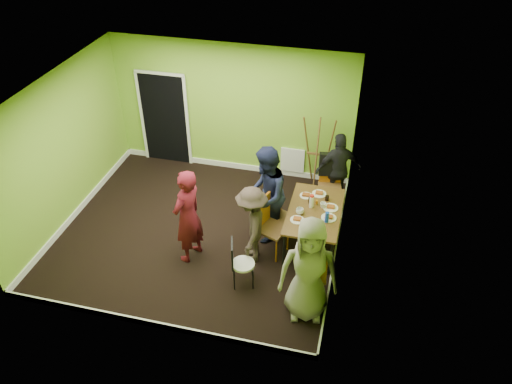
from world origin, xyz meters
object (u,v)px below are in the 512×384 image
at_px(dining_table, 315,213).
at_px(person_front_end, 309,270).
at_px(chair_back_end, 331,171).
at_px(person_standing, 188,216).
at_px(thermos, 311,202).
at_px(orange_bottle, 317,202).
at_px(person_left_near, 252,225).
at_px(person_back_end, 338,170).
at_px(easel, 318,153).
at_px(chair_left_far, 280,213).
at_px(chair_front_end, 311,273).
at_px(person_left_far, 266,195).
at_px(blue_bottle, 327,217).
at_px(chair_left_near, 269,222).
at_px(chair_bentwood, 239,261).

relative_size(dining_table, person_front_end, 0.84).
bearing_deg(chair_back_end, person_standing, 34.33).
bearing_deg(thermos, orange_bottle, 53.18).
height_order(orange_bottle, person_left_near, person_left_near).
xyz_separation_m(chair_back_end, person_back_end, (0.13, 0.11, -0.02)).
height_order(easel, person_standing, person_standing).
bearing_deg(chair_left_far, orange_bottle, 122.33).
relative_size(person_standing, person_left_near, 1.21).
relative_size(person_left_near, person_back_end, 0.94).
relative_size(chair_front_end, thermos, 4.84).
distance_m(thermos, person_standing, 2.12).
bearing_deg(dining_table, chair_back_end, 84.59).
relative_size(dining_table, thermos, 6.76).
distance_m(dining_table, orange_bottle, 0.21).
bearing_deg(person_left_far, blue_bottle, 68.55).
xyz_separation_m(chair_left_far, chair_left_near, (-0.11, -0.42, 0.10)).
height_order(easel, person_back_end, easel).
bearing_deg(blue_bottle, chair_bentwood, -141.92).
distance_m(easel, person_left_near, 2.51).
xyz_separation_m(chair_left_far, person_back_end, (0.87, 1.27, 0.25)).
xyz_separation_m(chair_left_near, person_front_end, (0.87, -1.24, 0.28)).
xyz_separation_m(dining_table, easel, (-0.21, 1.80, 0.11)).
bearing_deg(dining_table, chair_left_near, -155.31).
bearing_deg(chair_bentwood, chair_back_end, 139.12).
relative_size(person_left_far, person_front_end, 1.02).
xyz_separation_m(dining_table, thermos, (-0.08, 0.08, 0.17)).
height_order(thermos, person_back_end, person_back_end).
xyz_separation_m(thermos, person_standing, (-1.92, -0.90, 0.01)).
xyz_separation_m(dining_table, person_left_far, (-0.87, 0.03, 0.21)).
xyz_separation_m(chair_left_far, blue_bottle, (0.85, -0.35, 0.34)).
relative_size(dining_table, chair_left_far, 1.64).
distance_m(blue_bottle, orange_bottle, 0.51).
bearing_deg(dining_table, person_left_far, 177.94).
height_order(chair_front_end, blue_bottle, chair_front_end).
height_order(chair_front_end, orange_bottle, chair_front_end).
distance_m(chair_front_end, person_left_far, 1.73).
relative_size(chair_left_far, person_standing, 0.52).
relative_size(chair_left_far, chair_front_end, 0.85).
bearing_deg(person_left_far, orange_bottle, 93.72).
height_order(chair_left_near, chair_front_end, chair_left_near).
xyz_separation_m(orange_bottle, person_back_end, (0.25, 1.16, -0.03)).
bearing_deg(dining_table, person_left_near, -148.07).
distance_m(thermos, person_back_end, 1.32).
bearing_deg(person_standing, person_front_end, 88.47).
distance_m(dining_table, person_front_end, 1.60).
relative_size(dining_table, person_standing, 0.86).
height_order(chair_left_far, person_left_far, person_left_far).
relative_size(easel, orange_bottle, 20.75).
xyz_separation_m(chair_front_end, orange_bottle, (-0.15, 1.53, 0.19)).
height_order(chair_left_far, chair_left_near, chair_left_near).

